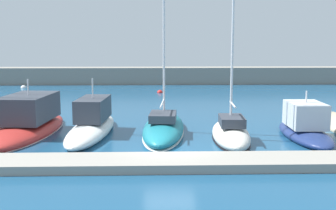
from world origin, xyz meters
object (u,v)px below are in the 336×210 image
(motorboat_white_fourth, at_px, (92,123))
(mooring_buoy_white, at_px, (24,88))
(sailboat_teal_fifth, at_px, (164,127))
(motorboat_red_third, at_px, (29,123))
(mooring_buoy_orange, at_px, (47,94))
(motorboat_navy_seventh, at_px, (305,127))
(mooring_buoy_red, at_px, (160,93))
(sailboat_ivory_sixth, at_px, (231,133))

(motorboat_white_fourth, relative_size, mooring_buoy_white, 13.58)
(motorboat_white_fourth, height_order, sailboat_teal_fifth, sailboat_teal_fifth)
(motorboat_red_third, distance_m, mooring_buoy_orange, 19.08)
(motorboat_red_third, height_order, motorboat_navy_seventh, motorboat_red_third)
(mooring_buoy_orange, bearing_deg, motorboat_white_fourth, -68.35)
(sailboat_teal_fifth, distance_m, mooring_buoy_red, 19.41)
(motorboat_white_fourth, bearing_deg, mooring_buoy_red, -7.95)
(motorboat_red_third, distance_m, motorboat_navy_seventh, 16.00)
(motorboat_red_third, relative_size, motorboat_white_fourth, 1.09)
(motorboat_navy_seventh, bearing_deg, mooring_buoy_red, 22.47)
(motorboat_red_third, bearing_deg, sailboat_ivory_sixth, -94.96)
(motorboat_red_third, bearing_deg, sailboat_teal_fifth, -86.48)
(motorboat_white_fourth, xyz_separation_m, motorboat_navy_seventh, (12.13, -1.21, -0.01))
(motorboat_white_fourth, relative_size, sailboat_teal_fifth, 0.48)
(motorboat_red_third, height_order, motorboat_white_fourth, motorboat_white_fourth)
(motorboat_red_third, distance_m, mooring_buoy_red, 20.82)
(motorboat_white_fourth, xyz_separation_m, sailboat_teal_fifth, (4.19, 0.21, -0.26))
(motorboat_red_third, height_order, mooring_buoy_red, motorboat_red_third)
(sailboat_ivory_sixth, distance_m, mooring_buoy_orange, 25.83)
(motorboat_white_fourth, relative_size, sailboat_ivory_sixth, 0.88)
(motorboat_white_fourth, distance_m, mooring_buoy_red, 20.07)
(mooring_buoy_white, bearing_deg, mooring_buoy_red, -17.15)
(mooring_buoy_red, bearing_deg, motorboat_white_fourth, -101.98)
(mooring_buoy_red, bearing_deg, mooring_buoy_orange, -177.37)
(motorboat_red_third, distance_m, sailboat_ivory_sixth, 11.83)
(mooring_buoy_orange, bearing_deg, sailboat_teal_fifth, -58.05)
(motorboat_red_third, relative_size, motorboat_navy_seventh, 1.44)
(sailboat_ivory_sixth, bearing_deg, mooring_buoy_white, 40.20)
(motorboat_white_fourth, xyz_separation_m, sailboat_ivory_sixth, (7.87, -1.62, -0.27))
(sailboat_ivory_sixth, relative_size, mooring_buoy_orange, 17.18)
(motorboat_white_fourth, xyz_separation_m, mooring_buoy_white, (-11.66, 24.50, -0.64))
(mooring_buoy_white, bearing_deg, sailboat_teal_fifth, -56.88)
(sailboat_ivory_sixth, distance_m, motorboat_navy_seventh, 4.29)
(mooring_buoy_red, xyz_separation_m, mooring_buoy_white, (-15.82, 4.88, 0.00))
(sailboat_teal_fifth, distance_m, mooring_buoy_orange, 22.24)
(motorboat_red_third, relative_size, mooring_buoy_red, 16.17)
(sailboat_teal_fifth, distance_m, mooring_buoy_white, 29.01)
(motorboat_white_fourth, bearing_deg, sailboat_ivory_sixth, -97.58)
(sailboat_ivory_sixth, relative_size, mooring_buoy_white, 15.51)
(motorboat_navy_seventh, bearing_deg, motorboat_red_third, 85.80)
(motorboat_white_fourth, distance_m, sailboat_teal_fifth, 4.20)
(motorboat_white_fourth, distance_m, sailboat_ivory_sixth, 8.04)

